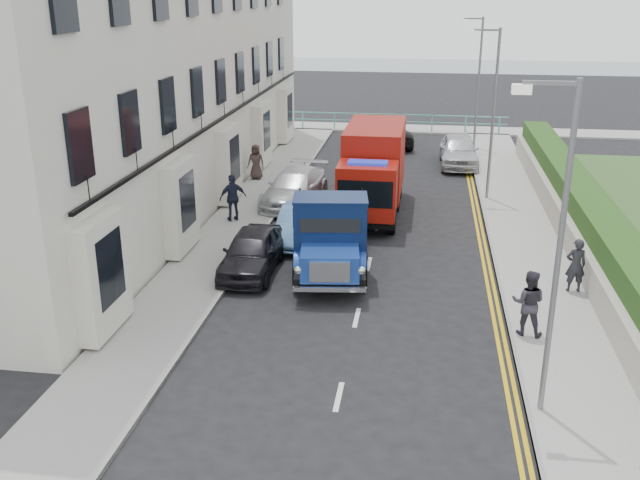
{
  "coord_description": "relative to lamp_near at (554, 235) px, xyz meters",
  "views": [
    {
      "loc": [
        1.59,
        -15.53,
        8.58
      ],
      "look_at": [
        -1.34,
        4.22,
        1.4
      ],
      "focal_mm": 40.0,
      "sensor_mm": 36.0,
      "label": 1
    }
  ],
  "objects": [
    {
      "name": "parked_car_rear",
      "position": [
        -7.78,
        14.32,
        -3.3
      ],
      "size": [
        2.48,
        5.0,
        1.39
      ],
      "primitive_type": "imported",
      "rotation": [
        0.0,
        0.0,
        -0.11
      ],
      "color": "silver",
      "rests_on": "ground"
    },
    {
      "name": "pedestrian_east_near",
      "position": [
        1.92,
        6.47,
        -3.07
      ],
      "size": [
        0.63,
        0.45,
        1.61
      ],
      "primitive_type": "imported",
      "rotation": [
        0.0,
        0.0,
        3.25
      ],
      "color": "#222228",
      "rests_on": "pavement_east"
    },
    {
      "name": "sea_plane",
      "position": [
        -4.18,
        62.0,
        -4.0
      ],
      "size": [
        120.0,
        120.0,
        0.0
      ],
      "primitive_type": "plane",
      "color": "slate",
      "rests_on": "ground"
    },
    {
      "name": "seafront_car_left",
      "position": [
        -4.68,
        26.46,
        -3.31
      ],
      "size": [
        3.25,
        5.33,
        1.38
      ],
      "primitive_type": "imported",
      "rotation": [
        0.0,
        0.0,
        3.35
      ],
      "color": "black",
      "rests_on": "ground"
    },
    {
      "name": "red_lorry",
      "position": [
        -4.52,
        13.74,
        -2.21
      ],
      "size": [
        2.24,
        6.42,
        3.36
      ],
      "rotation": [
        0.0,
        0.0,
        -0.01
      ],
      "color": "black",
      "rests_on": "ground"
    },
    {
      "name": "garden_east",
      "position": [
        3.03,
        11.0,
        -3.1
      ],
      "size": [
        1.45,
        28.0,
        1.75
      ],
      "color": "#B2AD9E",
      "rests_on": "ground"
    },
    {
      "name": "lamp_far",
      "position": [
        0.0,
        26.0,
        0.0
      ],
      "size": [
        1.23,
        0.18,
        7.0
      ],
      "color": "slate",
      "rests_on": "ground"
    },
    {
      "name": "pedestrian_east_far",
      "position": [
        0.22,
        3.48,
        -3.01
      ],
      "size": [
        0.96,
        0.82,
        1.74
      ],
      "primitive_type": "imported",
      "rotation": [
        0.0,
        0.0,
        2.94
      ],
      "color": "#312D38",
      "rests_on": "pavement_east"
    },
    {
      "name": "parked_car_front",
      "position": [
        -7.78,
        6.84,
        -3.32
      ],
      "size": [
        1.63,
        3.98,
        1.35
      ],
      "primitive_type": "imported",
      "rotation": [
        0.0,
        0.0,
        0.01
      ],
      "color": "black",
      "rests_on": "ground"
    },
    {
      "name": "bedford_lorry",
      "position": [
        -5.28,
        6.72,
        -2.79
      ],
      "size": [
        2.82,
        5.73,
        2.61
      ],
      "rotation": [
        0.0,
        0.0,
        0.13
      ],
      "color": "black",
      "rests_on": "ground"
    },
    {
      "name": "seafront_railing",
      "position": [
        -4.18,
        30.2,
        -3.42
      ],
      "size": [
        13.0,
        0.08,
        1.11
      ],
      "color": "#59B2A5",
      "rests_on": "ground"
    },
    {
      "name": "pavement_east",
      "position": [
        1.12,
        11.0,
        -3.94
      ],
      "size": [
        2.6,
        38.0,
        0.12
      ],
      "primitive_type": "cube",
      "color": "gray",
      "rests_on": "ground"
    },
    {
      "name": "parked_car_mid",
      "position": [
        -6.78,
        9.91,
        -3.37
      ],
      "size": [
        1.48,
        3.85,
        1.25
      ],
      "primitive_type": "imported",
      "rotation": [
        0.0,
        0.0,
        -0.04
      ],
      "color": "#659AD9",
      "rests_on": "ground"
    },
    {
      "name": "ground",
      "position": [
        -4.18,
        2.0,
        -4.0
      ],
      "size": [
        120.0,
        120.0,
        0.0
      ],
      "primitive_type": "plane",
      "color": "black",
      "rests_on": "ground"
    },
    {
      "name": "pavement_west",
      "position": [
        -9.38,
        11.0,
        -3.94
      ],
      "size": [
        2.4,
        38.0,
        0.12
      ],
      "primitive_type": "cube",
      "color": "gray",
      "rests_on": "ground"
    },
    {
      "name": "pedestrian_west_near",
      "position": [
        -9.61,
        11.46,
        -2.98
      ],
      "size": [
        1.12,
        0.92,
        1.79
      ],
      "primitive_type": "imported",
      "rotation": [
        0.0,
        0.0,
        3.69
      ],
      "color": "#1A1F30",
      "rests_on": "pavement_west"
    },
    {
      "name": "pedestrian_west_far",
      "position": [
        -10.18,
        17.58,
        -3.07
      ],
      "size": [
        0.81,
        0.56,
        1.61
      ],
      "primitive_type": "imported",
      "rotation": [
        0.0,
        0.0,
        -0.06
      ],
      "color": "#372B27",
      "rests_on": "pavement_west"
    },
    {
      "name": "terrace_west",
      "position": [
        -13.65,
        15.0,
        3.17
      ],
      "size": [
        6.31,
        30.2,
        14.25
      ],
      "color": "silver",
      "rests_on": "ground"
    },
    {
      "name": "lamp_mid",
      "position": [
        0.0,
        16.0,
        0.0
      ],
      "size": [
        1.23,
        0.18,
        7.0
      ],
      "color": "slate",
      "rests_on": "ground"
    },
    {
      "name": "seafront_car_right",
      "position": [
        -0.87,
        22.0,
        -3.22
      ],
      "size": [
        1.91,
        4.58,
        1.55
      ],
      "primitive_type": "imported",
      "rotation": [
        0.0,
        0.0,
        0.02
      ],
      "color": "silver",
      "rests_on": "ground"
    },
    {
      "name": "promenade",
      "position": [
        -4.18,
        31.0,
        -3.94
      ],
      "size": [
        30.0,
        2.5,
        0.12
      ],
      "primitive_type": "cube",
      "color": "gray",
      "rests_on": "ground"
    },
    {
      "name": "lamp_near",
      "position": [
        0.0,
        0.0,
        0.0
      ],
      "size": [
        1.23,
        0.18,
        7.0
      ],
      "color": "slate",
      "rests_on": "ground"
    }
  ]
}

